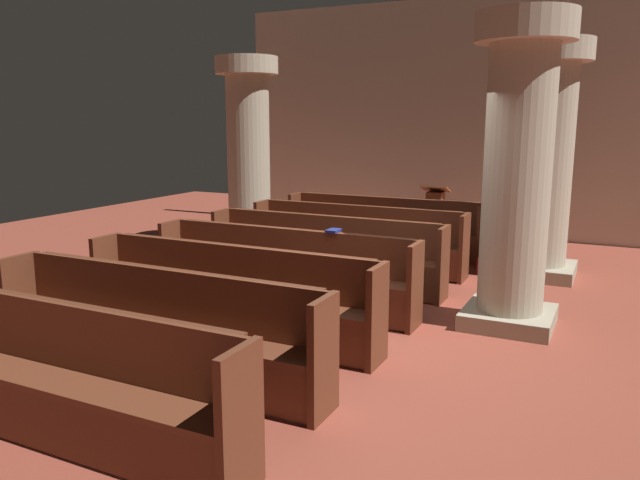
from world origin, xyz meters
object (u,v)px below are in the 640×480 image
pew_row_5 (155,322)px  pillar_aisle_rear (518,169)px  pew_row_0 (382,225)px  pew_row_4 (229,291)px  pillar_far_side (248,149)px  pew_row_2 (324,250)px  pew_row_6 (47,369)px  pew_row_1 (356,236)px  hymn_book (334,231)px  pew_row_3 (283,267)px  lectern (434,219)px  pillar_aisle_side (545,156)px  kneeler_box_red (491,266)px

pew_row_5 → pillar_aisle_rear: bearing=47.9°
pew_row_0 → pew_row_4: bearing=-90.0°
pew_row_0 → pillar_far_side: 2.77m
pew_row_2 → pew_row_6: same height
pew_row_2 → pillar_far_side: size_ratio=1.01×
pew_row_1 → pew_row_5: bearing=-90.0°
pew_row_5 → pew_row_6: same height
pew_row_0 → pew_row_6: size_ratio=1.00×
pew_row_2 → pillar_far_side: pillar_far_side is taller
pew_row_5 → pillar_aisle_rear: 3.97m
hymn_book → pew_row_3: bearing=-162.3°
pew_row_0 → pew_row_4: same height
pillar_aisle_rear → pew_row_0: bearing=132.0°
pew_row_4 → pew_row_6: bearing=-90.0°
pew_row_2 → hymn_book: (0.58, -0.94, 0.46)m
pew_row_1 → lectern: (0.54, 2.36, -0.05)m
hymn_book → pillar_aisle_rear: bearing=10.8°
pew_row_6 → pillar_aisle_side: size_ratio=1.01×
pillar_aisle_side → pew_row_0: bearing=172.0°
pew_row_1 → pillar_aisle_rear: pillar_aisle_rear is taller
pew_row_1 → pillar_far_side: bearing=159.6°
pew_row_5 → hymn_book: 2.54m
pew_row_4 → pillar_aisle_side: bearing=58.5°
pew_row_6 → pillar_aisle_rear: pillar_aisle_rear is taller
pew_row_1 → pillar_aisle_rear: (2.53, -1.69, 1.22)m
pillar_aisle_side → hymn_book: (-1.96, -2.83, -0.76)m
pew_row_0 → pillar_aisle_side: size_ratio=1.01×
pew_row_0 → pew_row_5: bearing=-90.0°
pew_row_1 → pew_row_4: 3.37m
pew_row_3 → lectern: lectern is taller
hymn_book → kneeler_box_red: 3.08m
hymn_book → pew_row_1: bearing=105.6°
pew_row_5 → pillar_aisle_side: pillar_aisle_side is taller
pillar_aisle_side → pillar_aisle_rear: 2.46m
pew_row_6 → pillar_aisle_rear: size_ratio=1.01×
pew_row_0 → lectern: bearing=66.4°
pew_row_4 → pillar_far_side: size_ratio=1.01×
lectern → pew_row_0: bearing=-113.6°
kneeler_box_red → pew_row_2: bearing=-138.2°
pew_row_2 → kneeler_box_red: (1.91, 1.70, -0.39)m
pew_row_3 → pew_row_1: bearing=90.0°
pew_row_1 → hymn_book: hymn_book is taller
pillar_far_side → pillar_aisle_rear: same height
pillar_far_side → lectern: pillar_far_side is taller
pillar_aisle_side → pew_row_5: bearing=-115.7°
pillar_aisle_side → lectern: (-1.99, 1.60, -1.27)m
pew_row_3 → pew_row_5: size_ratio=1.00×
lectern → pew_row_2: bearing=-98.8°
kneeler_box_red → hymn_book: bearing=-116.7°
pew_row_6 → hymn_book: size_ratio=16.57×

